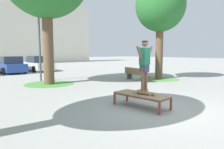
% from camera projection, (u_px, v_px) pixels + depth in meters
% --- Properties ---
extents(ground_plane, '(120.00, 120.00, 0.00)m').
position_uv_depth(ground_plane, '(160.00, 109.00, 6.84)').
color(ground_plane, '#999993').
extents(building_facade, '(29.54, 4.00, 10.53)m').
position_uv_depth(building_facade, '(6.00, 31.00, 33.02)').
color(building_facade, silver).
rests_on(building_facade, ground).
extents(skate_box, '(0.90, 1.95, 0.46)m').
position_uv_depth(skate_box, '(141.00, 95.00, 6.98)').
color(skate_box, brown).
rests_on(skate_box, ground).
extents(skateboard, '(0.33, 0.82, 0.09)m').
position_uv_depth(skateboard, '(144.00, 92.00, 6.89)').
color(skateboard, '#9E754C').
rests_on(skateboard, skate_box).
extents(skater, '(1.00, 0.33, 1.69)m').
position_uv_depth(skater, '(145.00, 62.00, 6.79)').
color(skater, brown).
rests_on(skater, skateboard).
extents(tree_near_right, '(3.35, 3.35, 6.76)m').
position_uv_depth(tree_near_right, '(160.00, 6.00, 13.84)').
color(tree_near_right, brown).
rests_on(tree_near_right, ground).
extents(grass_patch_near_right, '(2.86, 2.86, 0.01)m').
position_uv_depth(grass_patch_near_right, '(159.00, 79.00, 14.38)').
color(grass_patch_near_right, '#519342').
rests_on(grass_patch_near_right, ground).
extents(grass_patch_mid_back, '(2.86, 2.86, 0.01)m').
position_uv_depth(grass_patch_mid_back, '(49.00, 84.00, 12.13)').
color(grass_patch_mid_back, '#47893D').
rests_on(grass_patch_mid_back, ground).
extents(car_blue, '(2.00, 4.24, 1.50)m').
position_uv_depth(car_blue, '(10.00, 65.00, 18.47)').
color(car_blue, '#28479E').
rests_on(car_blue, ground).
extents(car_white, '(1.96, 4.22, 1.50)m').
position_uv_depth(car_white, '(38.00, 64.00, 20.35)').
color(car_white, silver).
rests_on(car_white, ground).
extents(park_bench, '(0.86, 2.44, 0.83)m').
position_uv_depth(park_bench, '(137.00, 74.00, 13.56)').
color(park_bench, brown).
rests_on(park_bench, ground).
extents(light_post, '(0.36, 0.36, 5.83)m').
position_uv_depth(light_post, '(39.00, 21.00, 13.02)').
color(light_post, '#4C4C51').
rests_on(light_post, ground).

